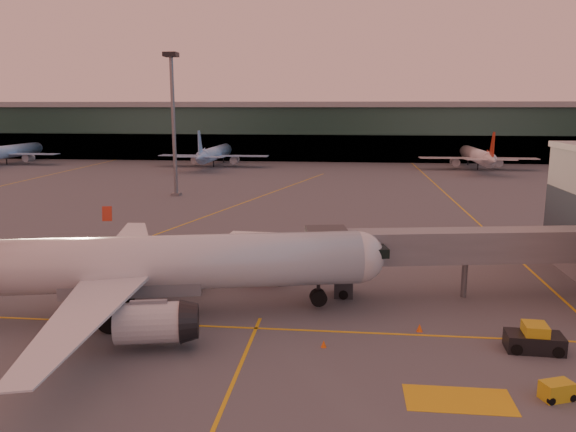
# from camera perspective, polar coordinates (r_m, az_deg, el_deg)

# --- Properties ---
(ground) EXTENTS (600.00, 600.00, 0.00)m
(ground) POSITION_cam_1_polar(r_m,az_deg,el_deg) (39.17, -11.95, -13.57)
(ground) COLOR #4C4F54
(ground) RESTS_ON ground
(taxi_markings) EXTENTS (100.12, 173.00, 0.01)m
(taxi_markings) POSITION_cam_1_polar(r_m,az_deg,el_deg) (82.09, -7.27, -0.39)
(taxi_markings) COLOR gold
(taxi_markings) RESTS_ON ground
(terminal) EXTENTS (400.00, 20.00, 17.60)m
(terminal) POSITION_cam_1_polar(r_m,az_deg,el_deg) (176.08, 2.41, 8.63)
(terminal) COLOR #19382D
(terminal) RESTS_ON ground
(mast_west_near) EXTENTS (2.40, 2.40, 25.60)m
(mast_west_near) POSITION_cam_1_polar(r_m,az_deg,el_deg) (104.63, -11.59, 10.12)
(mast_west_near) COLOR slate
(mast_west_near) RESTS_ON ground
(distant_aircraft_row) EXTENTS (225.00, 34.00, 13.00)m
(distant_aircraft_row) POSITION_cam_1_polar(r_m,az_deg,el_deg) (166.00, -17.12, 4.98)
(distant_aircraft_row) COLOR #89B5E6
(distant_aircraft_row) RESTS_ON ground
(main_airplane) EXTENTS (40.79, 37.09, 12.42)m
(main_airplane) POSITION_cam_1_polar(r_m,az_deg,el_deg) (45.11, -15.78, -4.97)
(main_airplane) COLOR silver
(main_airplane) RESTS_ON ground
(jet_bridge) EXTENTS (28.28, 7.77, 6.06)m
(jet_bridge) POSITION_cam_1_polar(r_m,az_deg,el_deg) (50.79, 19.19, -3.13)
(jet_bridge) COLOR slate
(jet_bridge) RESTS_ON ground
(catering_truck) EXTENTS (5.90, 2.95, 4.46)m
(catering_truck) POSITION_cam_1_polar(r_m,az_deg,el_deg) (52.61, -2.83, -3.97)
(catering_truck) COLOR maroon
(catering_truck) RESTS_ON ground
(gpu_cart) EXTENTS (2.05, 1.64, 1.04)m
(gpu_cart) POSITION_cam_1_polar(r_m,az_deg,el_deg) (36.21, 25.65, -15.72)
(gpu_cart) COLOR gold
(gpu_cart) RESTS_ON ground
(pushback_tug) EXTENTS (3.79, 2.20, 1.89)m
(pushback_tug) POSITION_cam_1_polar(r_m,az_deg,el_deg) (41.96, 23.75, -11.45)
(pushback_tug) COLOR black
(pushback_tug) RESTS_ON ground
(cone_nose) EXTENTS (0.45, 0.45, 0.58)m
(cone_nose) POSITION_cam_1_polar(r_m,az_deg,el_deg) (42.88, 13.22, -11.00)
(cone_nose) COLOR #FF610D
(cone_nose) RESTS_ON ground
(cone_fwd) EXTENTS (0.39, 0.39, 0.49)m
(cone_fwd) POSITION_cam_1_polar(r_m,az_deg,el_deg) (39.36, 3.65, -12.84)
(cone_fwd) COLOR #FF610D
(cone_fwd) RESTS_ON ground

